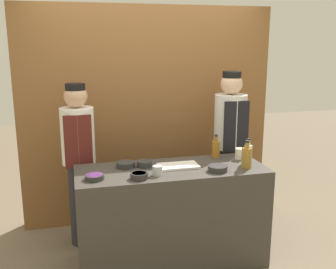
# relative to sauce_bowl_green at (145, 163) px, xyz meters

# --- Properties ---
(ground_plane) EXTENTS (14.00, 14.00, 0.00)m
(ground_plane) POSITION_rel_sauce_bowl_green_xyz_m (0.22, -0.10, -0.95)
(ground_plane) COLOR #756651
(cabinet_wall) EXTENTS (2.80, 0.18, 2.40)m
(cabinet_wall) POSITION_rel_sauce_bowl_green_xyz_m (0.22, 0.97, 0.25)
(cabinet_wall) COLOR brown
(cabinet_wall) RESTS_ON ground_plane
(counter) EXTENTS (1.69, 0.64, 0.92)m
(counter) POSITION_rel_sauce_bowl_green_xyz_m (0.22, -0.10, -0.49)
(counter) COLOR #3D3833
(counter) RESTS_ON ground_plane
(sauce_bowl_green) EXTENTS (0.14, 0.14, 0.05)m
(sauce_bowl_green) POSITION_rel_sauce_bowl_green_xyz_m (0.00, 0.00, 0.00)
(sauce_bowl_green) COLOR #2D2D2D
(sauce_bowl_green) RESTS_ON counter
(sauce_bowl_yellow) EXTENTS (0.17, 0.17, 0.05)m
(sauce_bowl_yellow) POSITION_rel_sauce_bowl_green_xyz_m (0.59, -0.28, -0.00)
(sauce_bowl_yellow) COLOR #2D2D2D
(sauce_bowl_yellow) RESTS_ON counter
(sauce_bowl_purple) EXTENTS (0.16, 0.16, 0.04)m
(sauce_bowl_purple) POSITION_rel_sauce_bowl_green_xyz_m (-0.46, -0.23, -0.01)
(sauce_bowl_purple) COLOR #2D2D2D
(sauce_bowl_purple) RESTS_ON counter
(sauce_bowl_orange) EXTENTS (0.17, 0.17, 0.05)m
(sauce_bowl_orange) POSITION_rel_sauce_bowl_green_xyz_m (-0.17, 0.03, -0.00)
(sauce_bowl_orange) COLOR #2D2D2D
(sauce_bowl_orange) RESTS_ON counter
(sauce_bowl_brown) EXTENTS (0.15, 0.15, 0.05)m
(sauce_bowl_brown) POSITION_rel_sauce_bowl_green_xyz_m (-0.10, -0.30, -0.00)
(sauce_bowl_brown) COLOR #2D2D2D
(sauce_bowl_brown) RESTS_ON counter
(cutting_board) EXTENTS (0.36, 0.21, 0.02)m
(cutting_board) POSITION_rel_sauce_bowl_green_xyz_m (0.29, -0.08, -0.02)
(cutting_board) COLOR white
(cutting_board) RESTS_ON counter
(bottle_clear) EXTENTS (0.07, 0.07, 0.23)m
(bottle_clear) POSITION_rel_sauce_bowl_green_xyz_m (0.95, -0.12, 0.06)
(bottle_clear) COLOR silver
(bottle_clear) RESTS_ON counter
(bottle_vinegar) EXTENTS (0.09, 0.09, 0.25)m
(bottle_vinegar) POSITION_rel_sauce_bowl_green_xyz_m (0.88, -0.24, 0.07)
(bottle_vinegar) COLOR olive
(bottle_vinegar) RESTS_ON counter
(bottle_amber) EXTENTS (0.08, 0.08, 0.22)m
(bottle_amber) POSITION_rel_sauce_bowl_green_xyz_m (0.73, 0.13, 0.06)
(bottle_amber) COLOR #9E661E
(bottle_amber) RESTS_ON counter
(cup_cream) EXTENTS (0.09, 0.09, 0.10)m
(cup_cream) POSITION_rel_sauce_bowl_green_xyz_m (0.93, 0.02, 0.02)
(cup_cream) COLOR silver
(cup_cream) RESTS_ON counter
(cup_steel) EXTENTS (0.08, 0.08, 0.08)m
(cup_steel) POSITION_rel_sauce_bowl_green_xyz_m (0.06, -0.26, 0.01)
(cup_steel) COLOR #B7B7BC
(cup_steel) RESTS_ON counter
(chef_left) EXTENTS (0.32, 0.32, 1.63)m
(chef_left) POSITION_rel_sauce_bowl_green_xyz_m (-0.57, 0.47, -0.05)
(chef_left) COLOR #28282D
(chef_left) RESTS_ON ground_plane
(chef_right) EXTENTS (0.34, 0.34, 1.72)m
(chef_right) POSITION_rel_sauce_bowl_green_xyz_m (1.01, 0.47, -0.00)
(chef_right) COLOR #28282D
(chef_right) RESTS_ON ground_plane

